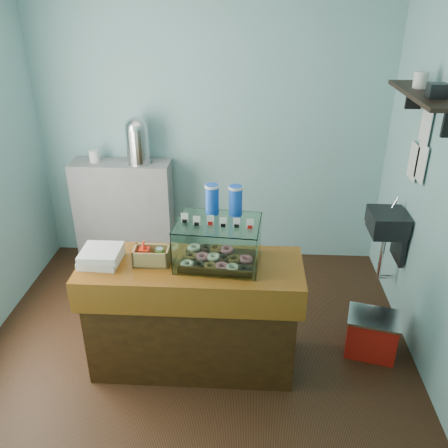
# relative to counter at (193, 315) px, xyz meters

# --- Properties ---
(ground) EXTENTS (3.50, 3.50, 0.00)m
(ground) POSITION_rel_counter_xyz_m (0.00, 0.25, -0.46)
(ground) COLOR black
(ground) RESTS_ON ground
(room_shell) EXTENTS (3.54, 3.04, 2.82)m
(room_shell) POSITION_rel_counter_xyz_m (0.03, 0.26, 1.25)
(room_shell) COLOR #7DB5B7
(room_shell) RESTS_ON ground
(counter) EXTENTS (1.60, 0.60, 0.90)m
(counter) POSITION_rel_counter_xyz_m (0.00, 0.00, 0.00)
(counter) COLOR #40240C
(counter) RESTS_ON ground
(back_shelf) EXTENTS (1.00, 0.32, 1.10)m
(back_shelf) POSITION_rel_counter_xyz_m (-0.90, 1.57, 0.09)
(back_shelf) COLOR gray
(back_shelf) RESTS_ON ground
(display_case) EXTENTS (0.62, 0.48, 0.54)m
(display_case) POSITION_rel_counter_xyz_m (0.19, 0.07, 0.61)
(display_case) COLOR #352110
(display_case) RESTS_ON counter
(condiment_crate) EXTENTS (0.25, 0.15, 0.17)m
(condiment_crate) POSITION_rel_counter_xyz_m (-0.28, -0.00, 0.50)
(condiment_crate) COLOR #A58952
(condiment_crate) RESTS_ON counter
(pastry_boxes) EXTENTS (0.29, 0.29, 0.11)m
(pastry_boxes) POSITION_rel_counter_xyz_m (-0.64, -0.01, 0.50)
(pastry_boxes) COLOR silver
(pastry_boxes) RESTS_ON counter
(coffee_urn) EXTENTS (0.25, 0.25, 0.47)m
(coffee_urn) POSITION_rel_counter_xyz_m (-0.70, 1.56, 0.89)
(coffee_urn) COLOR silver
(coffee_urn) RESTS_ON back_shelf
(red_cooler) EXTENTS (0.46, 0.39, 0.35)m
(red_cooler) POSITION_rel_counter_xyz_m (1.41, 0.19, -0.28)
(red_cooler) COLOR red
(red_cooler) RESTS_ON ground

